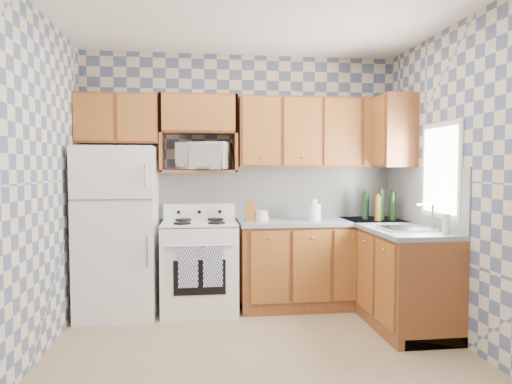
# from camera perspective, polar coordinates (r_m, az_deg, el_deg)

# --- Properties ---
(floor) EXTENTS (3.40, 3.40, 0.00)m
(floor) POSITION_cam_1_polar(r_m,az_deg,el_deg) (3.74, 0.70, -20.15)
(floor) COLOR #8A7255
(floor) RESTS_ON ground
(back_wall) EXTENTS (3.40, 0.02, 2.70)m
(back_wall) POSITION_cam_1_polar(r_m,az_deg,el_deg) (5.03, -1.76, 1.64)
(back_wall) COLOR slate
(back_wall) RESTS_ON ground
(right_wall) EXTENTS (0.02, 3.20, 2.70)m
(right_wall) POSITION_cam_1_polar(r_m,az_deg,el_deg) (4.04, 25.37, 1.02)
(right_wall) COLOR slate
(right_wall) RESTS_ON ground
(backsplash_back) EXTENTS (2.60, 0.02, 0.56)m
(backsplash_back) POSITION_cam_1_polar(r_m,az_deg,el_deg) (5.08, 2.75, -0.05)
(backsplash_back) COLOR silver
(backsplash_back) RESTS_ON back_wall
(backsplash_right) EXTENTS (0.02, 1.60, 0.56)m
(backsplash_right) POSITION_cam_1_polar(r_m,az_deg,el_deg) (4.73, 20.03, -0.44)
(backsplash_right) COLOR silver
(backsplash_right) RESTS_ON right_wall
(refrigerator) EXTENTS (0.75, 0.70, 1.68)m
(refrigerator) POSITION_cam_1_polar(r_m,az_deg,el_deg) (4.77, -16.84, -4.72)
(refrigerator) COLOR white
(refrigerator) RESTS_ON floor
(stove_body) EXTENTS (0.76, 0.65, 0.90)m
(stove_body) POSITION_cam_1_polar(r_m,az_deg,el_deg) (4.79, -7.06, -9.31)
(stove_body) COLOR white
(stove_body) RESTS_ON floor
(cooktop) EXTENTS (0.76, 0.65, 0.02)m
(cooktop) POSITION_cam_1_polar(r_m,az_deg,el_deg) (4.71, -7.09, -3.90)
(cooktop) COLOR silver
(cooktop) RESTS_ON stove_body
(backguard) EXTENTS (0.76, 0.08, 0.17)m
(backguard) POSITION_cam_1_polar(r_m,az_deg,el_deg) (4.98, -7.10, -2.43)
(backguard) COLOR white
(backguard) RESTS_ON cooktop
(dish_towel_left) EXTENTS (0.19, 0.02, 0.40)m
(dish_towel_left) POSITION_cam_1_polar(r_m,az_deg,el_deg) (4.44, -8.48, -9.24)
(dish_towel_left) COLOR navy
(dish_towel_left) RESTS_ON stove_body
(dish_towel_right) EXTENTS (0.19, 0.02, 0.40)m
(dish_towel_right) POSITION_cam_1_polar(r_m,az_deg,el_deg) (4.44, -5.40, -9.22)
(dish_towel_right) COLOR navy
(dish_towel_right) RESTS_ON stove_body
(base_cabinets_back) EXTENTS (1.75, 0.60, 0.88)m
(base_cabinets_back) POSITION_cam_1_polar(r_m,az_deg,el_deg) (4.99, 8.18, -8.94)
(base_cabinets_back) COLOR #662F13
(base_cabinets_back) RESTS_ON floor
(base_cabinets_right) EXTENTS (0.60, 1.60, 0.88)m
(base_cabinets_right) POSITION_cam_1_polar(r_m,az_deg,el_deg) (4.71, 16.68, -9.74)
(base_cabinets_right) COLOR #662F13
(base_cabinets_right) RESTS_ON floor
(countertop_back) EXTENTS (1.77, 0.63, 0.04)m
(countertop_back) POSITION_cam_1_polar(r_m,az_deg,el_deg) (4.91, 8.24, -3.69)
(countertop_back) COLOR slate
(countertop_back) RESTS_ON base_cabinets_back
(countertop_right) EXTENTS (0.63, 1.60, 0.04)m
(countertop_right) POSITION_cam_1_polar(r_m,az_deg,el_deg) (4.63, 16.71, -4.19)
(countertop_right) COLOR slate
(countertop_right) RESTS_ON base_cabinets_right
(upper_cabinets_back) EXTENTS (1.75, 0.33, 0.74)m
(upper_cabinets_back) POSITION_cam_1_polar(r_m,az_deg,el_deg) (5.02, 7.90, 7.32)
(upper_cabinets_back) COLOR #662F13
(upper_cabinets_back) RESTS_ON back_wall
(upper_cabinets_fridge) EXTENTS (0.82, 0.33, 0.50)m
(upper_cabinets_fridge) POSITION_cam_1_polar(r_m,az_deg,el_deg) (4.94, -16.85, 8.69)
(upper_cabinets_fridge) COLOR #662F13
(upper_cabinets_fridge) RESTS_ON back_wall
(upper_cabinets_right) EXTENTS (0.33, 0.70, 0.74)m
(upper_cabinets_right) POSITION_cam_1_polar(r_m,az_deg,el_deg) (5.08, 16.26, 7.18)
(upper_cabinets_right) COLOR #662F13
(upper_cabinets_right) RESTS_ON right_wall
(microwave_shelf) EXTENTS (0.80, 0.33, 0.03)m
(microwave_shelf) POSITION_cam_1_polar(r_m,az_deg,el_deg) (4.84, -7.13, 2.57)
(microwave_shelf) COLOR #662F13
(microwave_shelf) RESTS_ON back_wall
(microwave) EXTENTS (0.60, 0.50, 0.29)m
(microwave) POSITION_cam_1_polar(r_m,az_deg,el_deg) (4.82, -6.50, 4.46)
(microwave) COLOR white
(microwave) RESTS_ON microwave_shelf
(sink) EXTENTS (0.48, 0.40, 0.03)m
(sink) POSITION_cam_1_polar(r_m,az_deg,el_deg) (4.32, 18.65, -4.40)
(sink) COLOR #B7B7BC
(sink) RESTS_ON countertop_right
(window) EXTENTS (0.02, 0.66, 0.86)m
(window) POSITION_cam_1_polar(r_m,az_deg,el_deg) (4.42, 22.10, 2.53)
(window) COLOR silver
(window) RESTS_ON right_wall
(bottle_0) EXTENTS (0.07, 0.07, 0.32)m
(bottle_0) POSITION_cam_1_polar(r_m,az_deg,el_deg) (5.02, 15.38, -1.56)
(bottle_0) COLOR black
(bottle_0) RESTS_ON countertop_back
(bottle_1) EXTENTS (0.07, 0.07, 0.30)m
(bottle_1) POSITION_cam_1_polar(r_m,az_deg,el_deg) (5.00, 16.70, -1.71)
(bottle_1) COLOR black
(bottle_1) RESTS_ON countertop_back
(bottle_2) EXTENTS (0.07, 0.07, 0.28)m
(bottle_2) POSITION_cam_1_polar(r_m,az_deg,el_deg) (5.11, 16.56, -1.74)
(bottle_2) COLOR brown
(bottle_2) RESTS_ON countertop_back
(bottle_3) EXTENTS (0.07, 0.07, 0.26)m
(bottle_3) POSITION_cam_1_polar(r_m,az_deg,el_deg) (4.92, 14.98, -2.02)
(bottle_3) COLOR brown
(bottle_3) RESTS_ON countertop_back
(bottle_4) EXTENTS (0.07, 0.07, 0.29)m
(bottle_4) POSITION_cam_1_polar(r_m,az_deg,el_deg) (5.02, 13.53, -1.72)
(bottle_4) COLOR black
(bottle_4) RESTS_ON countertop_back
(knife_block) EXTENTS (0.10, 0.10, 0.21)m
(knife_block) POSITION_cam_1_polar(r_m,az_deg,el_deg) (4.70, -0.75, -2.44)
(knife_block) COLOR brown
(knife_block) RESTS_ON countertop_back
(electric_kettle) EXTENTS (0.14, 0.14, 0.17)m
(electric_kettle) POSITION_cam_1_polar(r_m,az_deg,el_deg) (4.83, 7.30, -2.51)
(electric_kettle) COLOR white
(electric_kettle) RESTS_ON countertop_back
(food_containers) EXTENTS (0.16, 0.16, 0.11)m
(food_containers) POSITION_cam_1_polar(r_m,az_deg,el_deg) (4.75, 0.65, -3.00)
(food_containers) COLOR beige
(food_containers) RESTS_ON countertop_back
(soap_bottle) EXTENTS (0.06, 0.06, 0.17)m
(soap_bottle) POSITION_cam_1_polar(r_m,az_deg,el_deg) (4.13, 22.70, -3.69)
(soap_bottle) COLOR beige
(soap_bottle) RESTS_ON countertop_right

